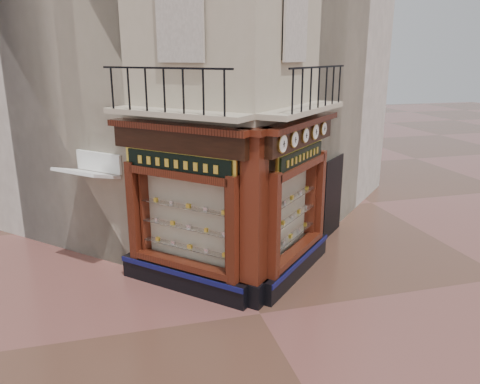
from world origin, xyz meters
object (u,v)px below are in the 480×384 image
object	(u,v)px
clock_c	(305,135)
clock_d	(315,132)
awning	(95,268)
corner_pilaster	(254,222)
signboard_left	(178,164)
clock_b	(294,139)
clock_a	(283,144)
clock_e	(323,129)
signboard_right	(301,156)

from	to	relation	value
clock_c	clock_d	distance (m)	0.62
clock_d	awning	distance (m)	6.72
corner_pilaster	signboard_left	bearing A→B (deg)	100.25
clock_b	signboard_left	bearing A→B (deg)	122.04
corner_pilaster	signboard_left	distance (m)	2.12
clock_c	awning	bearing A→B (deg)	114.01
clock_a	clock_b	xyz separation A→B (m)	(0.43, 0.43, 0.00)
clock_d	awning	xyz separation A→B (m)	(-5.46, 1.48, -3.62)
signboard_left	clock_b	bearing A→B (deg)	-147.96
clock_b	clock_d	world-z (taller)	clock_d
clock_e	corner_pilaster	bearing A→B (deg)	171.63
signboard_left	corner_pilaster	bearing A→B (deg)	-169.75
clock_c	signboard_left	bearing A→B (deg)	132.61
clock_b	signboard_right	size ratio (longest dim) A/B	0.20
signboard_left	clock_a	bearing A→B (deg)	-160.94
clock_c	clock_d	bearing A→B (deg)	-0.00
clock_b	clock_d	size ratio (longest dim) A/B	0.95
clock_b	awning	bearing A→B (deg)	107.48
clock_c	awning	world-z (taller)	clock_c
corner_pilaster	clock_e	size ratio (longest dim) A/B	11.60
clock_d	signboard_right	distance (m)	0.77
clock_e	signboard_right	bearing A→B (deg)	174.52
clock_e	clock_c	bearing A→B (deg)	-180.00
awning	clock_d	bearing A→B (deg)	-150.20
clock_a	clock_b	bearing A→B (deg)	0.00
clock_c	clock_b	bearing A→B (deg)	-180.00
clock_c	signboard_right	xyz separation A→B (m)	(-0.03, 0.12, -0.52)
awning	signboard_right	bearing A→B (deg)	-154.87
clock_b	signboard_left	world-z (taller)	clock_b
clock_d	corner_pilaster	bearing A→B (deg)	169.53
clock_c	signboard_right	distance (m)	0.54
clock_b	clock_d	distance (m)	1.26
clock_d	awning	bearing A→B (deg)	119.80
clock_b	awning	size ratio (longest dim) A/B	0.25
clock_e	signboard_left	world-z (taller)	clock_e
clock_b	awning	world-z (taller)	clock_b
signboard_right	clock_a	bearing A→B (deg)	-175.19
clock_a	clock_e	bearing A→B (deg)	0.00
awning	clock_a	bearing A→B (deg)	-169.21
clock_c	clock_e	distance (m)	1.22
corner_pilaster	awning	world-z (taller)	corner_pilaster
clock_d	clock_e	bearing A→B (deg)	0.00
clock_a	clock_d	size ratio (longest dim) A/B	1.03
clock_e	awning	distance (m)	6.98
clock_a	clock_b	size ratio (longest dim) A/B	1.08
signboard_right	clock_d	bearing A→B (deg)	-11.15
clock_e	signboard_right	distance (m)	1.27
clock_a	awning	size ratio (longest dim) A/B	0.27
signboard_left	signboard_right	distance (m)	2.92
clock_d	signboard_right	size ratio (longest dim) A/B	0.21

